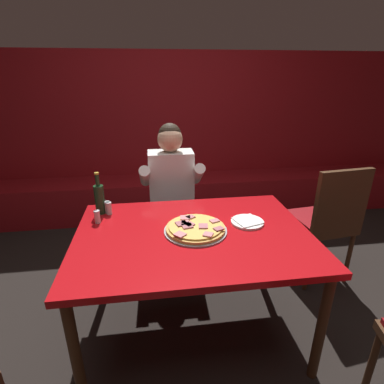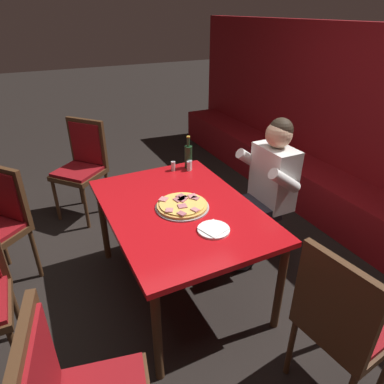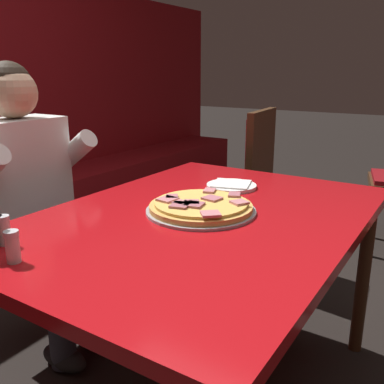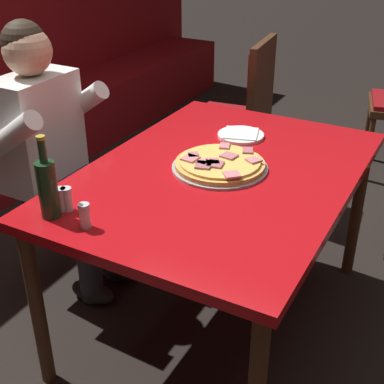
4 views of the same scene
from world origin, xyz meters
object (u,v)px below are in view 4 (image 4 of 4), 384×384
Objects in this scene: plate_white_paper at (241,135)px; beer_bottle at (48,187)px; main_dining_table at (220,187)px; pizza at (220,164)px; shaker_parmesan at (61,201)px; diner_seated_blue_shirt at (55,150)px; shaker_oregano at (67,200)px; shaker_black_pepper at (85,217)px; dining_chair_far_left at (241,109)px.

beer_bottle reaches higher than plate_white_paper.
pizza is (0.02, 0.01, 0.09)m from main_dining_table.
beer_bottle is 0.09m from shaker_parmesan.
diner_seated_blue_shirt is at bearing 96.03° from pizza.
pizza is 0.63m from shaker_oregano.
shaker_parmesan is at bearing 163.27° from plate_white_paper.
shaker_black_pepper is 0.08× the size of dining_chair_far_left.
dining_chair_far_left is (1.73, 0.06, -0.28)m from beer_bottle.
diner_seated_blue_shirt reaches higher than pizza.
pizza is 4.47× the size of shaker_oregano.
plate_white_paper is 0.72× the size of beer_bottle.
beer_bottle is at bearing 150.59° from pizza.
dining_chair_far_left is at bearing 19.37° from pizza.
shaker_parmesan is at bearing -9.69° from beer_bottle.
shaker_oregano is (-0.89, 0.26, 0.03)m from plate_white_paper.
shaker_oregano is 0.02m from shaker_parmesan.
shaker_black_pepper is (-0.60, 0.19, 0.02)m from pizza.
shaker_oregano reaches higher than main_dining_table.
dining_chair_far_left reaches higher than pizza.
diner_seated_blue_shirt reaches higher than shaker_oregano.
main_dining_table is at bearing -168.37° from plate_white_paper.
shaker_oregano is at bearing -177.28° from dining_chair_far_left.
pizza is 0.35m from plate_white_paper.
shaker_oregano is (-0.55, 0.32, 0.02)m from pizza.
main_dining_table is 0.80m from diner_seated_blue_shirt.
shaker_oregano is 1.00× the size of shaker_parmesan.
diner_seated_blue_shirt reaches higher than beer_bottle.
beer_bottle is at bearing 89.79° from shaker_black_pepper.
dining_chair_far_left reaches higher than shaker_parmesan.
diner_seated_blue_shirt is (-0.07, 0.80, 0.02)m from main_dining_table.
diner_seated_blue_shirt reaches higher than shaker_black_pepper.
shaker_black_pepper is at bearing -90.21° from beer_bottle.
dining_chair_far_left reaches higher than shaker_black_pepper.
beer_bottle is 3.40× the size of shaker_oregano.
main_dining_table is 0.63m from shaker_black_pepper.
main_dining_table is 0.65m from shaker_parmesan.
shaker_parmesan is at bearing 149.18° from pizza.
diner_seated_blue_shirt reaches higher than main_dining_table.
pizza is 1.21m from dining_chair_far_left.
dining_chair_far_left is (1.14, 0.41, -0.10)m from main_dining_table.
main_dining_table is 16.38× the size of shaker_black_pepper.
beer_bottle is 0.16m from shaker_black_pepper.
shaker_oregano is 0.07× the size of diner_seated_blue_shirt.
main_dining_table is at bearing -160.27° from dining_chair_far_left.
shaker_parmesan and shaker_black_pepper have the same top height.
shaker_oregano is at bearing 163.99° from plate_white_paper.
main_dining_table is 1.10× the size of diner_seated_blue_shirt.
beer_bottle is 0.10m from shaker_oregano.
main_dining_table is at bearing -32.56° from shaker_parmesan.
shaker_oregano is 0.08× the size of dining_chair_far_left.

